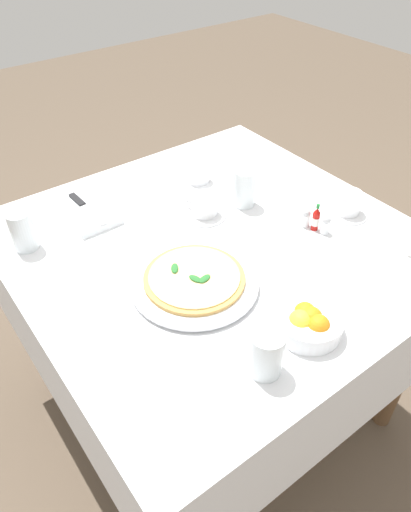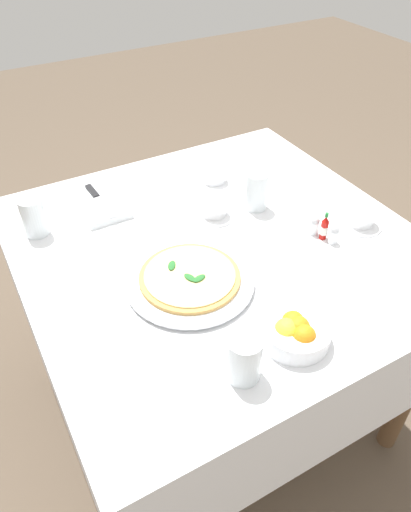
# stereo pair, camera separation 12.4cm
# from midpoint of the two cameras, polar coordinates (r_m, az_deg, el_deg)

# --- Properties ---
(ground_plane) EXTENTS (8.00, 8.00, 0.00)m
(ground_plane) POSITION_cam_midpoint_polar(r_m,az_deg,el_deg) (1.86, 3.21, -16.53)
(ground_plane) COLOR brown
(dining_table) EXTENTS (1.05, 1.05, 0.74)m
(dining_table) POSITION_cam_midpoint_polar(r_m,az_deg,el_deg) (1.40, 4.09, -2.87)
(dining_table) COLOR white
(dining_table) RESTS_ON ground_plane
(pizza_plate) EXTENTS (0.32, 0.32, 0.02)m
(pizza_plate) POSITION_cam_midpoint_polar(r_m,az_deg,el_deg) (1.18, 1.13, -3.06)
(pizza_plate) COLOR white
(pizza_plate) RESTS_ON dining_table
(pizza) EXTENTS (0.25, 0.25, 0.02)m
(pizza) POSITION_cam_midpoint_polar(r_m,az_deg,el_deg) (1.17, 1.14, -2.56)
(pizza) COLOR tan
(pizza) RESTS_ON pizza_plate
(coffee_cup_near_left) EXTENTS (0.13, 0.13, 0.07)m
(coffee_cup_near_left) POSITION_cam_midpoint_polar(r_m,az_deg,el_deg) (1.40, 3.48, 5.75)
(coffee_cup_near_left) COLOR white
(coffee_cup_near_left) RESTS_ON dining_table
(coffee_cup_left_edge) EXTENTS (0.13, 0.13, 0.06)m
(coffee_cup_left_edge) POSITION_cam_midpoint_polar(r_m,az_deg,el_deg) (1.56, 3.32, 9.44)
(coffee_cup_left_edge) COLOR white
(coffee_cup_left_edge) RESTS_ON dining_table
(coffee_cup_center_back) EXTENTS (0.13, 0.13, 0.07)m
(coffee_cup_center_back) POSITION_cam_midpoint_polar(r_m,az_deg,el_deg) (1.45, 20.28, 4.48)
(coffee_cup_center_back) COLOR white
(coffee_cup_center_back) RESTS_ON dining_table
(water_glass_far_left) EXTENTS (0.07, 0.07, 0.11)m
(water_glass_far_left) POSITION_cam_midpoint_polar(r_m,az_deg,el_deg) (0.98, 8.23, -12.20)
(water_glass_far_left) COLOR white
(water_glass_far_left) RESTS_ON dining_table
(water_glass_right_edge) EXTENTS (0.07, 0.07, 0.11)m
(water_glass_right_edge) POSITION_cam_midpoint_polar(r_m,az_deg,el_deg) (1.38, -17.21, 4.12)
(water_glass_right_edge) COLOR white
(water_glass_right_edge) RESTS_ON dining_table
(water_glass_back_corner) EXTENTS (0.07, 0.07, 0.11)m
(water_glass_back_corner) POSITION_cam_midpoint_polar(r_m,az_deg,el_deg) (1.43, 8.50, 7.40)
(water_glass_back_corner) COLOR white
(water_glass_back_corner) RESTS_ON dining_table
(napkin_folded) EXTENTS (0.22, 0.13, 0.02)m
(napkin_folded) POSITION_cam_midpoint_polar(r_m,az_deg,el_deg) (1.47, -10.14, 6.12)
(napkin_folded) COLOR white
(napkin_folded) RESTS_ON dining_table
(dinner_knife) EXTENTS (0.20, 0.03, 0.01)m
(dinner_knife) POSITION_cam_midpoint_polar(r_m,az_deg,el_deg) (1.46, -10.15, 6.53)
(dinner_knife) COLOR silver
(dinner_knife) RESTS_ON napkin_folded
(citrus_bowl) EXTENTS (0.15, 0.15, 0.06)m
(citrus_bowl) POSITION_cam_midpoint_polar(r_m,az_deg,el_deg) (1.07, 13.88, -8.81)
(citrus_bowl) COLOR white
(citrus_bowl) RESTS_ON dining_table
(hot_sauce_bottle) EXTENTS (0.02, 0.02, 0.08)m
(hot_sauce_bottle) POSITION_cam_midpoint_polar(r_m,az_deg,el_deg) (1.36, 16.42, 3.10)
(hot_sauce_bottle) COLOR #B7140F
(hot_sauce_bottle) RESTS_ON dining_table
(salt_shaker) EXTENTS (0.03, 0.03, 0.06)m
(salt_shaker) POSITION_cam_midpoint_polar(r_m,az_deg,el_deg) (1.36, 17.44, 2.28)
(salt_shaker) COLOR white
(salt_shaker) RESTS_ON dining_table
(pepper_shaker) EXTENTS (0.03, 0.03, 0.06)m
(pepper_shaker) POSITION_cam_midpoint_polar(r_m,az_deg,el_deg) (1.37, 15.28, 3.30)
(pepper_shaker) COLOR white
(pepper_shaker) RESTS_ON dining_table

